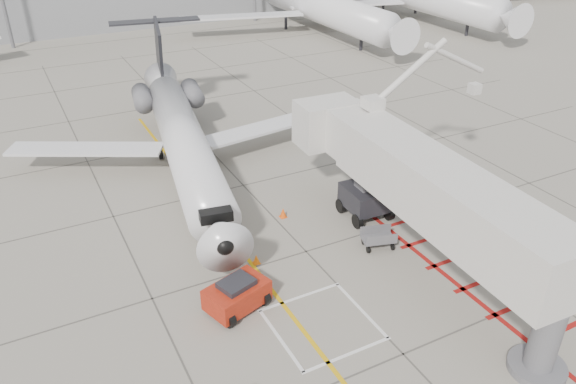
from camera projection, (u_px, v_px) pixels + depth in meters
ground_plane at (349, 297)px, 25.56m from camera, size 260.00×260.00×0.00m
regional_jet at (188, 132)px, 32.76m from camera, size 26.91×31.68×7.41m
jet_bridge at (441, 207)px, 25.08m from camera, size 9.96×19.57×7.67m
pushback_tug at (237, 294)px, 24.52m from camera, size 3.07×2.42×1.57m
baggage_cart at (378, 238)px, 28.78m from camera, size 1.89×1.47×1.05m
ground_power_unit at (470, 192)px, 32.28m from camera, size 2.54×1.83×1.81m
cone_nose at (256, 259)px, 27.67m from camera, size 0.36×0.36×0.50m
cone_side at (283, 213)px, 31.47m from camera, size 0.40×0.40×0.56m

